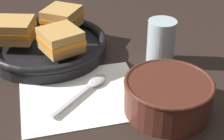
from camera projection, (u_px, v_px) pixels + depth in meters
name	position (u px, v px, depth m)	size (l,w,h in m)	color
ground_plane	(124.00, 91.00, 0.67)	(4.00, 4.00, 0.00)	black
napkin	(82.00, 95.00, 0.66)	(0.25, 0.22, 0.00)	white
soup_bowl	(168.00, 94.00, 0.60)	(0.16, 0.16, 0.06)	#4C2319
spoon	(91.00, 86.00, 0.67)	(0.14, 0.11, 0.01)	#B7B7BC
skillet	(47.00, 46.00, 0.79)	(0.27, 0.36, 0.04)	black
sandwich_near_left	(62.00, 18.00, 0.82)	(0.11, 0.11, 0.05)	#C18E47
sandwich_near_right	(15.00, 30.00, 0.76)	(0.10, 0.10, 0.05)	#C18E47
sandwich_far_left	(61.00, 40.00, 0.71)	(0.10, 0.10, 0.05)	#C18E47
drinking_glass	(161.00, 42.00, 0.74)	(0.06, 0.06, 0.10)	silver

